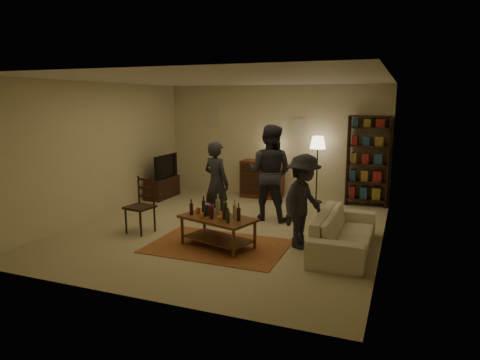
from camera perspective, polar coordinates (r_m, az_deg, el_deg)
The scene contains 13 objects.
floor at distance 7.99m, azimuth -1.89°, elevation -6.47°, with size 6.00×6.00×0.00m, color #C6B793.
room_shell at distance 10.66m, azimuth 1.17°, elevation 7.76°, with size 6.00×6.00×6.00m.
rug at distance 7.05m, azimuth -2.95°, elevation -8.78°, with size 2.20×1.50×0.01m, color maroon.
coffee_table at distance 6.93m, azimuth -3.02°, elevation -5.49°, with size 1.35×0.98×0.83m.
dining_chair at distance 7.86m, azimuth -12.92°, elevation -3.00°, with size 0.50×0.50×1.01m.
tv_stand at distance 10.56m, azimuth -10.29°, elevation -0.26°, with size 0.40×1.00×1.06m.
dresser at distance 10.41m, azimuth 3.00°, elevation 0.26°, with size 1.00×0.50×1.36m.
bookshelf at distance 9.91m, azimuth 16.66°, elevation 2.57°, with size 0.90×0.34×2.02m.
floor_lamp at distance 9.90m, azimuth 10.32°, elevation 4.36°, with size 0.36×0.36×1.54m.
sofa at distance 6.97m, azimuth 13.72°, elevation -6.74°, with size 2.08×0.81×0.61m, color beige.
person_left at distance 8.16m, azimuth -3.18°, elevation -0.37°, with size 0.58×0.38×1.59m, color #26262D.
person_right at distance 8.41m, azimuth 4.01°, elevation 0.98°, with size 0.92×0.71×1.88m, color #292931.
person_by_sofa at distance 6.87m, azimuth 8.41°, elevation -2.87°, with size 0.98×0.56×1.52m, color #222329.
Camera 1 is at (3.02, -7.02, 2.35)m, focal length 32.00 mm.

